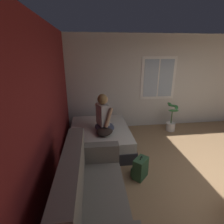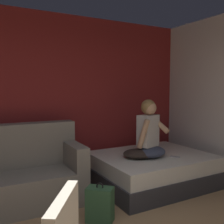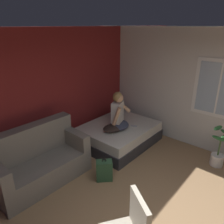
% 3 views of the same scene
% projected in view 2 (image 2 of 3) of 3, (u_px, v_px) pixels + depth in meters
% --- Properties ---
extents(wall_back_accent, '(10.68, 0.16, 2.70)m').
position_uv_depth(wall_back_accent, '(24.00, 99.00, 4.02)').
color(wall_back_accent, maroon).
rests_on(wall_back_accent, ground).
extents(bed, '(1.78, 1.44, 0.48)m').
position_uv_depth(bed, '(152.00, 169.00, 4.17)').
color(bed, '#2D2D33').
rests_on(bed, ground).
extents(couch, '(1.72, 0.86, 1.04)m').
position_uv_depth(couch, '(16.00, 176.00, 3.39)').
color(couch, slate).
rests_on(couch, ground).
extents(person_seated, '(0.64, 0.59, 0.88)m').
position_uv_depth(person_seated, '(149.00, 134.00, 3.97)').
color(person_seated, '#383D51').
rests_on(person_seated, bed).
extents(backpack, '(0.35, 0.35, 0.46)m').
position_uv_depth(backpack, '(100.00, 205.00, 2.99)').
color(backpack, '#2D5133').
rests_on(backpack, ground).
extents(throw_pillow, '(0.57, 0.50, 0.14)m').
position_uv_depth(throw_pillow, '(139.00, 154.00, 3.90)').
color(throw_pillow, '#2D231E').
rests_on(throw_pillow, bed).
extents(cell_phone, '(0.13, 0.16, 0.01)m').
position_uv_depth(cell_phone, '(175.00, 157.00, 3.97)').
color(cell_phone, '#B7B7BC').
rests_on(cell_phone, bed).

